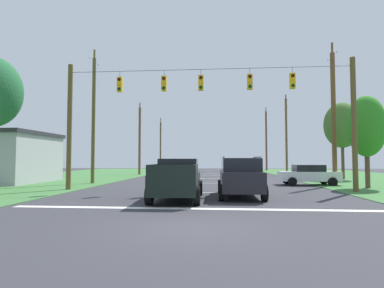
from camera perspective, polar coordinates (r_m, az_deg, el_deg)
The scene contains 20 objects.
ground_plane at distance 9.08m, azimuth -0.30°, elevation -14.97°, with size 120.00×120.00×0.00m, color #333338.
shoulder_grass_left at distance 29.13m, azimuth -30.26°, elevation -6.22°, with size 16.00×80.00×0.03m, color #3B7038.
stop_bar_stripe at distance 12.33m, azimuth 1.08°, elevation -11.74°, with size 14.90×0.45×0.01m, color white.
lane_dash_0 at distance 18.28m, azimuth 2.30°, elevation -8.85°, with size 0.15×2.50×0.01m, color white.
lane_dash_1 at distance 25.53m, azimuth 3.01°, elevation -7.15°, with size 0.15×2.50×0.01m, color white.
lane_dash_2 at distance 31.61m, azimuth 3.35°, elevation -6.33°, with size 0.15×2.50×0.01m, color white.
lane_dash_3 at distance 38.28m, azimuth 3.60°, elevation -5.73°, with size 0.15×2.50×0.01m, color white.
lane_dash_4 at distance 42.93m, azimuth 3.72°, elevation -5.42°, with size 0.15×2.50×0.01m, color white.
overhead_signal_span at distance 19.25m, azimuth 2.57°, elevation 5.13°, with size 17.78×0.31×8.02m.
pickup_truck at distance 15.12m, azimuth -2.63°, elevation -6.43°, with size 2.39×5.45×1.95m.
suv_black at distance 16.22m, azimuth 8.76°, elevation -5.83°, with size 2.26×4.82×2.05m.
distant_car_crossing_white at distance 25.03m, azimuth 20.53°, elevation -5.26°, with size 4.32×2.05×1.52m.
utility_pole_mid_right at distance 25.88m, azimuth 24.49°, elevation 4.60°, with size 0.34×1.99×10.84m.
utility_pole_far_right at distance 41.04m, azimuth 16.87°, elevation 1.74°, with size 0.27×1.62×10.19m.
utility_pole_near_left at distance 56.80m, azimuth 13.43°, elevation 0.84°, with size 0.32×1.90×11.25m.
utility_pole_far_left at distance 26.43m, azimuth -17.58°, elevation 4.57°, with size 0.28×1.85×10.88m.
utility_pole_distant_right at distance 40.77m, azimuth -9.56°, elevation 0.79°, with size 0.30×1.74×9.31m.
utility_pole_distant_left at distance 56.28m, azimuth -5.78°, elevation -0.08°, with size 0.27×1.99×9.42m.
tree_roadside_right at distance 33.72m, azimuth 25.75°, elevation 3.10°, with size 3.37×3.37×7.50m.
tree_roadside_far_right at distance 24.01m, azimuth 29.26°, elevation 2.81°, with size 2.46×2.46×6.22m.
Camera 1 is at (0.78, -8.85, 1.90)m, focal length 29.16 mm.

